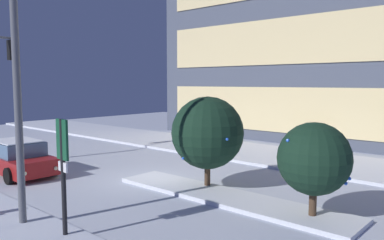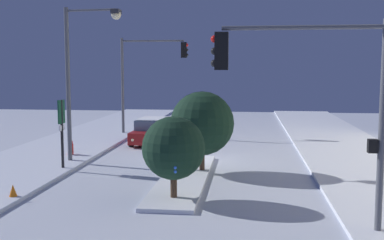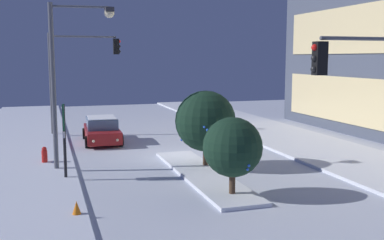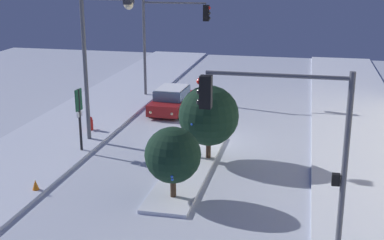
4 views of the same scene
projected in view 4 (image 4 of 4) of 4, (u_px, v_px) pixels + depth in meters
name	position (u px, v px, depth m)	size (l,w,h in m)	color
ground	(208.00, 142.00, 26.34)	(52.00, 52.00, 0.00)	silver
curb_strip_near	(66.00, 131.00, 27.90)	(52.00, 5.20, 0.14)	silver
curb_strip_far	(368.00, 152.00, 24.75)	(52.00, 5.20, 0.14)	silver
median_strip	(190.00, 168.00, 22.79)	(9.00, 1.80, 0.14)	silver
car_near	(172.00, 100.00, 31.62)	(4.55, 2.18, 1.49)	maroon
traffic_light_corner_far_right	(285.00, 127.00, 15.57)	(0.32, 4.57, 5.68)	#565960
traffic_light_corner_near_left	(170.00, 30.00, 33.83)	(0.32, 4.49, 6.40)	#565960
street_lamp_arched	(98.00, 49.00, 24.92)	(0.61, 2.72, 7.17)	#565960
fire_hydrant	(91.00, 125.00, 27.76)	(0.48, 0.26, 0.86)	red
parking_info_sign	(79.00, 112.00, 24.31)	(0.55, 0.12, 3.08)	black
decorated_tree_median	(173.00, 155.00, 19.40)	(2.11, 2.11, 2.86)	#473323
decorated_tree_left_of_median	(209.00, 116.00, 23.29)	(2.69, 2.69, 3.47)	#473323
construction_cone	(36.00, 186.00, 20.43)	(0.36, 0.36, 0.55)	orange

